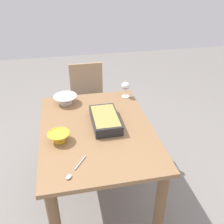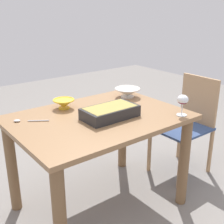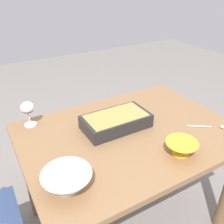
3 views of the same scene
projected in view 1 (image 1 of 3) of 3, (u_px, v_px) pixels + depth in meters
The scene contains 8 objects.
ground_plane at pixel (99, 194), 2.36m from camera, with size 8.00×8.00×0.00m, color gray.
dining_table at pixel (97, 142), 2.06m from camera, with size 1.18×0.86×0.74m.
chair at pixel (88, 100), 2.93m from camera, with size 0.46×0.40×0.87m.
wine_glass at pixel (126, 87), 2.38m from camera, with size 0.08×0.08×0.15m.
casserole_dish at pixel (105, 119), 2.01m from camera, with size 0.38×0.21×0.08m.
mixing_bowl at pixel (65, 99), 2.30m from camera, with size 0.21×0.21×0.08m.
small_bowl at pixel (59, 136), 1.82m from camera, with size 0.16×0.16×0.07m.
serving_spoon at pixel (73, 172), 1.56m from camera, with size 0.20×0.15×0.01m.
Camera 1 is at (1.63, -0.21, 1.87)m, focal length 40.94 mm.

